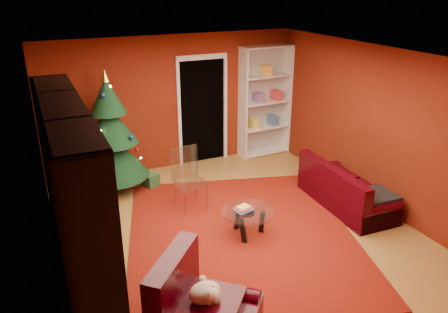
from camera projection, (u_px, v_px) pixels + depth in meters
name	position (u px, v px, depth m)	size (l,w,h in m)	color
floor	(235.00, 231.00, 6.66)	(5.00, 5.50, 0.05)	olive
ceiling	(237.00, 55.00, 5.66)	(5.00, 5.50, 0.05)	silver
wall_back	(173.00, 103.00, 8.50)	(5.00, 0.05, 2.60)	maroon
wall_left	(45.00, 182.00, 5.19)	(0.05, 5.50, 2.60)	maroon
wall_right	(374.00, 126.00, 7.14)	(0.05, 5.50, 2.60)	maroon
doorway	(203.00, 112.00, 8.79)	(1.06, 0.60, 2.16)	black
rug	(241.00, 235.00, 6.49)	(3.26, 3.80, 0.02)	maroon
media_unit	(74.00, 206.00, 4.87)	(0.47, 3.09, 2.37)	black
christmas_tree	(111.00, 134.00, 7.54)	(1.22, 1.22, 2.18)	black
gift_box_green	(151.00, 180.00, 7.98)	(0.24, 0.24, 0.24)	#205329
gift_box_red	(130.00, 181.00, 7.99)	(0.22, 0.22, 0.22)	maroon
white_bookshelf	(265.00, 102.00, 9.13)	(1.09, 0.39, 2.36)	white
armchair	(208.00, 312.00, 4.42)	(1.04, 1.04, 0.81)	black
dog	(205.00, 293.00, 4.41)	(0.40, 0.30, 0.26)	beige
sofa	(348.00, 185.00, 7.21)	(1.77, 0.80, 0.76)	black
coffee_table	(247.00, 223.00, 6.43)	(0.79, 0.79, 0.50)	gray
acrylic_chair	(190.00, 182.00, 7.11)	(0.47, 0.51, 0.92)	#66605B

